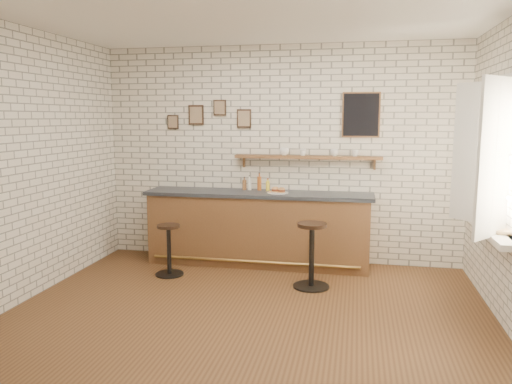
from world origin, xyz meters
The scene contains 21 objects.
ground centered at (0.00, 0.00, 0.00)m, with size 5.00×5.00×0.00m, color brown.
bar_counter centered at (-0.24, 1.70, 0.51)m, with size 3.10×0.65×1.01m.
sandwich_plate centered at (0.03, 1.66, 1.02)m, with size 0.28×0.28×0.01m, color white.
ciabatta_sandwich centered at (0.04, 1.66, 1.05)m, with size 0.21×0.15×0.07m.
potato_chips centered at (0.02, 1.66, 1.02)m, with size 0.26×0.20×0.00m.
bitters_bottle_brown centered at (-0.47, 1.86, 1.08)m, with size 0.06×0.06×0.18m.
bitters_bottle_white centered at (-0.40, 1.86, 1.09)m, with size 0.05×0.05×0.20m.
bitters_bottle_amber centered at (-0.26, 1.86, 1.11)m, with size 0.06×0.06×0.25m.
condiment_bottle_yellow centered at (-0.14, 1.86, 1.08)m, with size 0.05×0.05×0.17m.
bar_stool_left centered at (-1.27, 0.99, 0.35)m, with size 0.37×0.37×0.66m.
bar_stool_right centered at (0.57, 0.88, 0.42)m, with size 0.44×0.44×0.78m.
wall_shelf centered at (0.40, 1.90, 1.48)m, with size 2.00×0.18×0.18m.
shelf_cup_a centered at (0.08, 1.90, 1.55)m, with size 0.13×0.13×0.10m, color white.
shelf_cup_b centered at (0.34, 1.90, 1.55)m, with size 0.10×0.10×0.09m, color white.
shelf_cup_c centered at (0.77, 1.90, 1.55)m, with size 0.12×0.12×0.09m, color white.
shelf_cup_d centered at (1.04, 1.90, 1.54)m, with size 0.09×0.09×0.09m, color white.
back_wall_decor centered at (0.23, 1.98, 2.05)m, with size 2.96×0.02×0.56m.
window_sill centered at (2.40, 0.30, 0.90)m, with size 0.20×1.35×0.06m.
casement_window centered at (2.36, 0.30, 1.65)m, with size 0.40×1.30×1.56m.
book_lower centered at (2.38, 0.12, 0.94)m, with size 0.16×0.21×0.02m, color tan.
book_upper centered at (2.38, 0.12, 0.96)m, with size 0.16×0.22×0.02m, color tan.
Camera 1 is at (1.06, -4.89, 2.02)m, focal length 35.00 mm.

